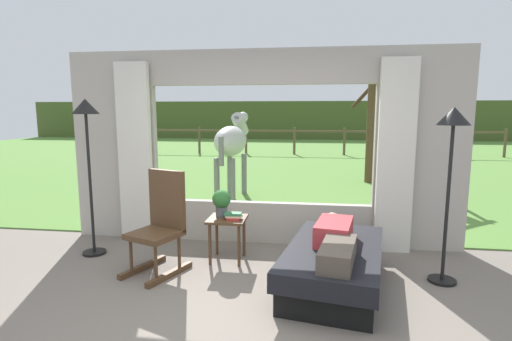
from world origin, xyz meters
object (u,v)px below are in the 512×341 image
object	(u,v)px
side_table	(227,226)
recliner_sofa	(334,266)
horse	(232,141)
book_stack	(234,216)
floor_lamp_left	(87,130)
potted_plant	(221,201)
rocking_chair	(161,223)
reclining_person	(335,238)
pasture_tree	(374,117)
floor_lamp_right	(452,142)

from	to	relation	value
side_table	recliner_sofa	bearing A→B (deg)	-24.44
recliner_sofa	horse	bearing A→B (deg)	125.28
book_stack	floor_lamp_left	world-z (taller)	floor_lamp_left
potted_plant	horse	bearing A→B (deg)	99.19
book_stack	horse	xyz separation A→B (m)	(-0.72, 3.50, 0.59)
rocking_chair	floor_lamp_left	world-z (taller)	floor_lamp_left
recliner_sofa	potted_plant	distance (m)	1.51
recliner_sofa	rocking_chair	world-z (taller)	rocking_chair
reclining_person	pasture_tree	bearing A→B (deg)	88.97
pasture_tree	reclining_person	bearing A→B (deg)	-101.59
rocking_chair	reclining_person	bearing A→B (deg)	15.74
floor_lamp_left	pasture_tree	size ratio (longest dim) A/B	0.60
pasture_tree	rocking_chair	bearing A→B (deg)	-117.93
rocking_chair	pasture_tree	bearing A→B (deg)	84.10
book_stack	reclining_person	bearing A→B (deg)	-25.76
floor_lamp_left	floor_lamp_right	xyz separation A→B (m)	(4.04, -0.27, -0.08)
reclining_person	book_stack	distance (m)	1.25
rocking_chair	horse	world-z (taller)	horse
recliner_sofa	side_table	xyz separation A→B (m)	(-1.21, 0.55, 0.21)
recliner_sofa	floor_lamp_right	distance (m)	1.70
side_table	floor_lamp_left	bearing A→B (deg)	-179.40
floor_lamp_right	reclining_person	bearing A→B (deg)	-164.52
reclining_person	rocking_chair	size ratio (longest dim) A/B	1.28
recliner_sofa	pasture_tree	bearing A→B (deg)	88.87
book_stack	floor_lamp_right	world-z (taller)	floor_lamp_right
book_stack	potted_plant	bearing A→B (deg)	144.99
reclining_person	side_table	bearing A→B (deg)	164.22
recliner_sofa	floor_lamp_right	xyz separation A→B (m)	(1.13, 0.26, 1.24)
floor_lamp_left	pasture_tree	xyz separation A→B (m)	(4.16, 5.52, 0.07)
potted_plant	floor_lamp_left	bearing A→B (deg)	-177.24
recliner_sofa	pasture_tree	world-z (taller)	pasture_tree
horse	recliner_sofa	bearing A→B (deg)	-59.36
recliner_sofa	book_stack	distance (m)	1.28
reclining_person	potted_plant	bearing A→B (deg)	163.50
horse	pasture_tree	distance (m)	3.74
potted_plant	pasture_tree	bearing A→B (deg)	64.93
reclining_person	side_table	distance (m)	1.36
side_table	horse	xyz separation A→B (m)	(-0.63, 3.45, 0.73)
side_table	potted_plant	distance (m)	0.29
reclining_person	floor_lamp_right	xyz separation A→B (m)	(1.13, 0.31, 0.94)
rocking_chair	horse	size ratio (longest dim) A/B	0.62
recliner_sofa	side_table	world-z (taller)	side_table
recliner_sofa	floor_lamp_right	size ratio (longest dim) A/B	1.02
recliner_sofa	floor_lamp_left	xyz separation A→B (m)	(-2.91, 0.53, 1.32)
book_stack	horse	world-z (taller)	horse
side_table	floor_lamp_right	distance (m)	2.58
floor_lamp_left	horse	bearing A→B (deg)	72.87
recliner_sofa	book_stack	world-z (taller)	book_stack
pasture_tree	potted_plant	bearing A→B (deg)	-115.07
recliner_sofa	floor_lamp_left	size ratio (longest dim) A/B	0.96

